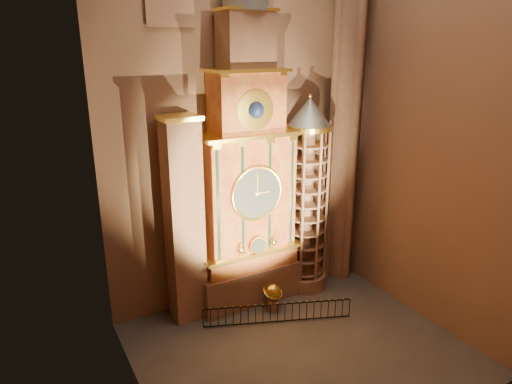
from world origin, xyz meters
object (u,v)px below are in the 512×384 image
astronomical_clock (247,181)px  portrait_tower (184,221)px  iron_railing (278,313)px  stair_turret (307,198)px  celestial_globe (273,295)px

astronomical_clock → portrait_tower: astronomical_clock is taller
astronomical_clock → iron_railing: (0.19, -2.77, -6.12)m
stair_turret → celestial_globe: size_ratio=7.31×
astronomical_clock → iron_railing: size_ratio=2.44×
stair_turret → celestial_globe: 5.45m
astronomical_clock → celestial_globe: bearing=-70.6°
astronomical_clock → stair_turret: (3.50, -0.26, -1.41)m
portrait_tower → celestial_globe: portrait_tower is taller
portrait_tower → celestial_globe: 6.07m
portrait_tower → stair_turret: 6.91m
celestial_globe → portrait_tower: bearing=157.3°
astronomical_clock → stair_turret: astronomical_clock is taller
astronomical_clock → portrait_tower: 3.73m
stair_turret → astronomical_clock: bearing=175.7°
stair_turret → iron_railing: (-3.31, -2.51, -4.71)m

